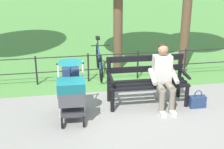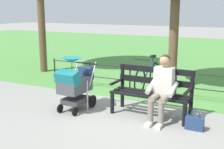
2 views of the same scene
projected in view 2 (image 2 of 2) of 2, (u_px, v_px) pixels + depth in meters
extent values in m
plane|color=gray|center=(129.00, 112.00, 6.17)|extent=(60.00, 60.00, 0.00)
cube|color=#518E42|center=(204.00, 55.00, 13.84)|extent=(40.00, 16.00, 0.01)
cube|color=black|center=(153.00, 92.00, 6.03)|extent=(1.60, 0.13, 0.04)
cube|color=black|center=(150.00, 95.00, 5.87)|extent=(1.60, 0.13, 0.04)
cube|color=black|center=(147.00, 97.00, 5.72)|extent=(1.60, 0.13, 0.04)
cube|color=black|center=(155.00, 81.00, 6.06)|extent=(1.60, 0.07, 0.12)
cube|color=black|center=(156.00, 70.00, 6.01)|extent=(1.60, 0.07, 0.12)
cylinder|color=black|center=(185.00, 115.00, 5.41)|extent=(0.08, 0.08, 0.45)
cylinder|color=black|center=(191.00, 95.00, 5.77)|extent=(0.08, 0.08, 0.95)
cube|color=black|center=(188.00, 91.00, 5.49)|extent=(0.06, 0.56, 0.04)
cylinder|color=black|center=(112.00, 103.00, 6.09)|extent=(0.08, 0.08, 0.45)
cylinder|color=black|center=(122.00, 86.00, 6.45)|extent=(0.08, 0.08, 0.95)
cube|color=black|center=(117.00, 82.00, 6.17)|extent=(0.06, 0.56, 0.04)
cylinder|color=slate|center=(165.00, 99.00, 5.51)|extent=(0.15, 0.40, 0.14)
cylinder|color=slate|center=(155.00, 98.00, 5.60)|extent=(0.15, 0.40, 0.14)
cylinder|color=slate|center=(161.00, 114.00, 5.39)|extent=(0.11, 0.11, 0.47)
cylinder|color=slate|center=(151.00, 113.00, 5.48)|extent=(0.11, 0.11, 0.47)
cube|color=silver|center=(159.00, 126.00, 5.37)|extent=(0.10, 0.22, 0.07)
cube|color=silver|center=(149.00, 124.00, 5.46)|extent=(0.10, 0.22, 0.07)
cube|color=beige|center=(164.00, 82.00, 5.69)|extent=(0.36, 0.23, 0.56)
cylinder|color=beige|center=(173.00, 89.00, 5.50)|extent=(0.10, 0.43, 0.23)
cylinder|color=beige|center=(151.00, 87.00, 5.70)|extent=(0.10, 0.43, 0.23)
sphere|color=#A37556|center=(165.00, 61.00, 5.60)|extent=(0.20, 0.20, 0.20)
sphere|color=black|center=(165.00, 59.00, 5.62)|extent=(0.19, 0.19, 0.19)
cylinder|color=black|center=(93.00, 101.00, 6.45)|extent=(0.04, 0.28, 0.28)
cylinder|color=black|center=(75.00, 98.00, 6.67)|extent=(0.04, 0.28, 0.28)
cylinder|color=black|center=(75.00, 111.00, 5.97)|extent=(0.04, 0.18, 0.18)
cylinder|color=black|center=(60.00, 108.00, 6.15)|extent=(0.04, 0.18, 0.18)
cube|color=#38383D|center=(76.00, 100.00, 6.28)|extent=(0.44, 0.54, 0.12)
cylinder|color=silver|center=(87.00, 96.00, 6.24)|extent=(0.03, 0.03, 0.65)
cylinder|color=silver|center=(70.00, 93.00, 6.45)|extent=(0.03, 0.03, 0.65)
cube|color=#47474C|center=(75.00, 85.00, 6.19)|extent=(0.49, 0.70, 0.28)
cube|color=#19727A|center=(68.00, 78.00, 5.94)|extent=(0.49, 0.32, 0.33)
cylinder|color=black|center=(86.00, 63.00, 6.48)|extent=(0.52, 0.05, 0.03)
cylinder|color=silver|center=(93.00, 74.00, 6.33)|extent=(0.04, 0.30, 0.49)
cylinder|color=silver|center=(75.00, 72.00, 6.55)|extent=(0.04, 0.30, 0.49)
cone|color=#19727A|center=(72.00, 60.00, 6.00)|extent=(0.46, 0.46, 0.10)
cylinder|color=black|center=(72.00, 69.00, 6.04)|extent=(0.01, 0.01, 0.30)
cube|color=navy|center=(86.00, 73.00, 6.51)|extent=(0.33, 0.17, 0.28)
cube|color=navy|center=(195.00, 123.00, 5.27)|extent=(0.32, 0.14, 0.24)
torus|color=navy|center=(195.00, 114.00, 5.24)|extent=(0.16, 0.02, 0.16)
cylinder|color=black|center=(176.00, 84.00, 7.08)|extent=(0.04, 0.04, 0.70)
cylinder|color=black|center=(130.00, 79.00, 7.60)|extent=(0.04, 0.04, 0.70)
cylinder|color=black|center=(90.00, 74.00, 8.13)|extent=(0.04, 0.04, 0.70)
cylinder|color=black|center=(55.00, 70.00, 8.66)|extent=(0.04, 0.04, 0.70)
cylinder|color=black|center=(152.00, 70.00, 7.28)|extent=(6.01, 0.02, 0.02)
cylinder|color=black|center=(152.00, 83.00, 7.35)|extent=(6.01, 0.02, 0.02)
cylinder|color=brown|center=(174.00, 38.00, 7.75)|extent=(0.24, 0.24, 2.71)
cylinder|color=brown|center=(41.00, 17.00, 9.78)|extent=(0.24, 0.24, 3.68)
torus|color=black|center=(140.00, 81.00, 7.44)|extent=(0.07, 0.66, 0.66)
torus|color=black|center=(155.00, 74.00, 8.29)|extent=(0.07, 0.66, 0.66)
cylinder|color=#1E4C8C|center=(148.00, 68.00, 7.81)|extent=(0.08, 0.90, 0.04)
cylinder|color=#1E4C8C|center=(146.00, 74.00, 7.76)|extent=(0.07, 0.63, 0.38)
cylinder|color=#1E4C8C|center=(153.00, 62.00, 8.08)|extent=(0.03, 0.03, 0.30)
cube|color=black|center=(153.00, 56.00, 8.05)|extent=(0.11, 0.20, 0.06)
cylinder|color=black|center=(141.00, 59.00, 7.36)|extent=(0.44, 0.05, 0.02)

